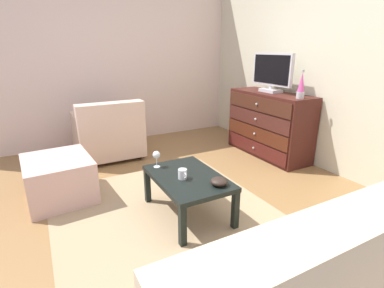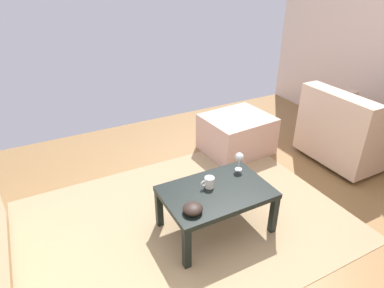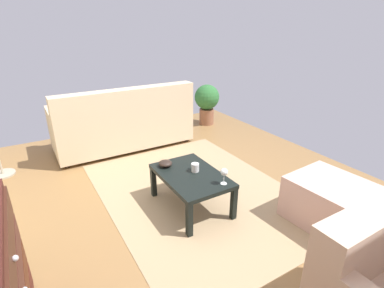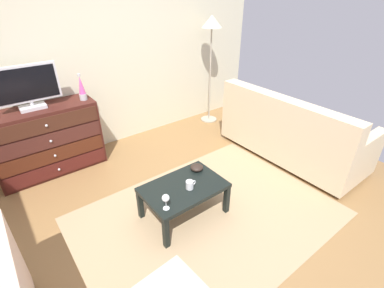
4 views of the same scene
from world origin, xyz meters
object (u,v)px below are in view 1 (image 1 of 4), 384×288
Objects in this scene: wine_glass at (156,155)px; armchair at (108,134)px; coffee_table at (188,181)px; lava_lamp at (301,86)px; bowl_decorative at (219,182)px; tv at (272,72)px; ottoman at (59,178)px; mug at (183,174)px; dresser at (269,124)px.

armchair reaches higher than wine_glass.
lava_lamp is at bearing 101.50° from coffee_table.
wine_glass reaches higher than bowl_decorative.
tv is 4.38× the size of wine_glass.
lava_lamp is 2.82m from ottoman.
wine_glass is at bearing -89.23° from lava_lamp.
mug is at bearing 45.60° from ottoman.
coffee_table is at bearing 8.80° from armchair.
mug is (0.89, -1.77, -0.02)m from dresser.
tv is at bearing 153.57° from dresser.
dresser is at bearing 89.77° from ottoman.
tv is 0.83× the size of armchair.
bowl_decorative is (1.14, -1.57, -0.03)m from dresser.
dresser is 7.92× the size of wine_glass.
lava_lamp is at bearing 102.04° from mug.
tv is at bearing 117.68° from coffee_table.
wine_glass is 1.12× the size of bowl_decorative.
ottoman is (-1.15, -1.12, -0.20)m from bowl_decorative.
tv reaches higher than mug.
wine_glass is 0.37m from mug.
dresser is 1.78× the size of ottoman.
dresser is 1.98m from mug.
wine_glass is 1.50m from armchair.
dresser reaches higher than armchair.
lava_lamp reaches higher than coffee_table.
tv reaches higher than bowl_decorative.
armchair is at bearing 142.89° from ottoman.
ottoman reaches higher than coffee_table.
dresser is 0.78m from lava_lamp.
bowl_decorative is at bearing -53.96° from dresser.
coffee_table is 5.22× the size of wine_glass.
armchair is (-1.46, -1.94, -0.68)m from lava_lamp.
lava_lamp is 2.35× the size of bowl_decorative.
lava_lamp reaches higher than bowl_decorative.
tv is 0.84× the size of coffee_table.
mug is at bearing -65.01° from coffee_table.
lava_lamp is 2.89× the size of mug.
lava_lamp reaches higher than mug.
coffee_table is 0.32m from bowl_decorative.
armchair is (-1.49, -0.12, -0.16)m from wine_glass.
armchair is at bearing -171.20° from coffee_table.
dresser reaches higher than coffee_table.
dresser is 0.70m from tv.
ottoman is at bearing -89.22° from tv.
ottoman is (-0.53, -2.65, -0.81)m from lava_lamp.
dresser is at bearing 175.23° from lava_lamp.
dresser is at bearing -26.43° from tv.
armchair is at bearing -168.59° from bowl_decorative.
wine_glass is (0.59, -1.89, -0.65)m from tv.
coffee_table is at bearing -78.50° from lava_lamp.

